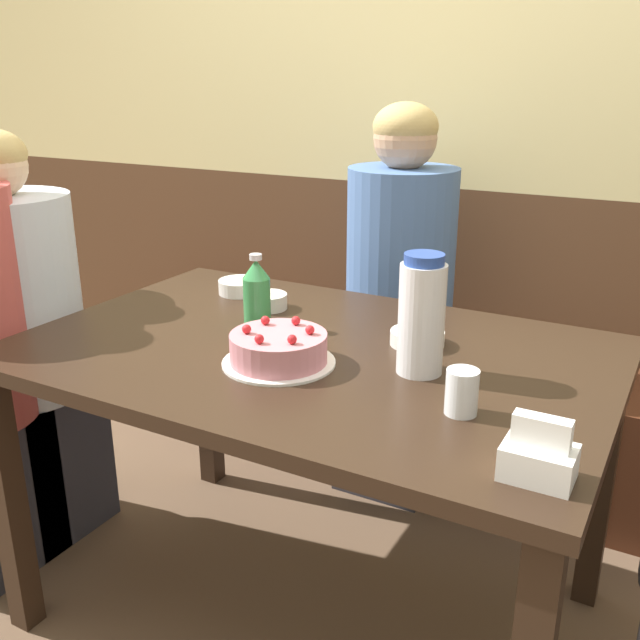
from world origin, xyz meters
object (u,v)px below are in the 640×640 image
(soju_bottle, at_px, (257,292))
(person_pale_blue_shirt, at_px, (20,347))
(napkin_holder, at_px, (539,456))
(glass_water_tall, at_px, (462,392))
(water_pitcher, at_px, (422,316))
(bowl_rice_small, at_px, (417,338))
(person_teal_shirt, at_px, (399,312))
(birthday_cake, at_px, (279,349))
(bench_seat, at_px, (429,410))
(bowl_side_dish, at_px, (240,287))
(bowl_soup_white, at_px, (268,301))

(soju_bottle, height_order, person_pale_blue_shirt, person_pale_blue_shirt)
(napkin_holder, bearing_deg, glass_water_tall, 137.74)
(soju_bottle, bearing_deg, water_pitcher, -10.47)
(bowl_rice_small, bearing_deg, person_teal_shirt, 116.24)
(birthday_cake, relative_size, person_pale_blue_shirt, 0.21)
(glass_water_tall, relative_size, person_teal_shirt, 0.07)
(bench_seat, relative_size, person_teal_shirt, 2.05)
(bowl_side_dish, height_order, person_pale_blue_shirt, person_pale_blue_shirt)
(glass_water_tall, bearing_deg, water_pitcher, 133.76)
(napkin_holder, relative_size, person_pale_blue_shirt, 0.09)
(bowl_rice_small, relative_size, bowl_side_dish, 1.01)
(bowl_rice_small, height_order, glass_water_tall, glass_water_tall)
(bowl_side_dish, relative_size, glass_water_tall, 1.45)
(glass_water_tall, bearing_deg, bowl_rice_small, 124.48)
(napkin_holder, distance_m, glass_water_tall, 0.24)
(bowl_soup_white, distance_m, person_teal_shirt, 0.56)
(bowl_soup_white, height_order, person_pale_blue_shirt, person_pale_blue_shirt)
(person_teal_shirt, bearing_deg, bowl_side_dish, -35.99)
(soju_bottle, bearing_deg, napkin_holder, -26.61)
(bowl_rice_small, height_order, person_pale_blue_shirt, person_pale_blue_shirt)
(bench_seat, bearing_deg, napkin_holder, -63.21)
(birthday_cake, height_order, person_pale_blue_shirt, person_pale_blue_shirt)
(water_pitcher, bearing_deg, bench_seat, 107.54)
(birthday_cake, relative_size, glass_water_tall, 2.86)
(bench_seat, height_order, person_teal_shirt, person_teal_shirt)
(bowl_side_dish, relative_size, person_pale_blue_shirt, 0.10)
(birthday_cake, relative_size, bowl_rice_small, 1.96)
(person_pale_blue_shirt, bearing_deg, soju_bottle, 10.47)
(person_pale_blue_shirt, bearing_deg, bowl_side_dish, 31.93)
(napkin_holder, xyz_separation_m, bowl_rice_small, (-0.37, 0.45, -0.02))
(bench_seat, bearing_deg, bowl_soup_white, -110.84)
(soju_bottle, distance_m, glass_water_tall, 0.64)
(glass_water_tall, height_order, person_pale_blue_shirt, person_pale_blue_shirt)
(water_pitcher, xyz_separation_m, napkin_holder, (0.31, -0.30, -0.09))
(bench_seat, height_order, bowl_rice_small, bowl_rice_small)
(napkin_holder, relative_size, bowl_rice_small, 0.88)
(soju_bottle, xyz_separation_m, napkin_holder, (0.77, -0.39, -0.05))
(napkin_holder, bearing_deg, bowl_soup_white, 148.25)
(bowl_rice_small, distance_m, bowl_side_dish, 0.61)
(napkin_holder, relative_size, bowl_side_dish, 0.89)
(napkin_holder, distance_m, bowl_soup_white, 0.97)
(soju_bottle, distance_m, napkin_holder, 0.87)
(bowl_side_dish, height_order, person_teal_shirt, person_teal_shirt)
(bowl_soup_white, height_order, person_teal_shirt, person_teal_shirt)
(birthday_cake, relative_size, napkin_holder, 2.23)
(water_pitcher, distance_m, person_pale_blue_shirt, 1.23)
(napkin_holder, relative_size, person_teal_shirt, 0.09)
(bench_seat, height_order, person_pale_blue_shirt, person_pale_blue_shirt)
(person_pale_blue_shirt, bearing_deg, person_teal_shirt, 41.94)
(bowl_rice_small, height_order, bowl_side_dish, bowl_side_dish)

